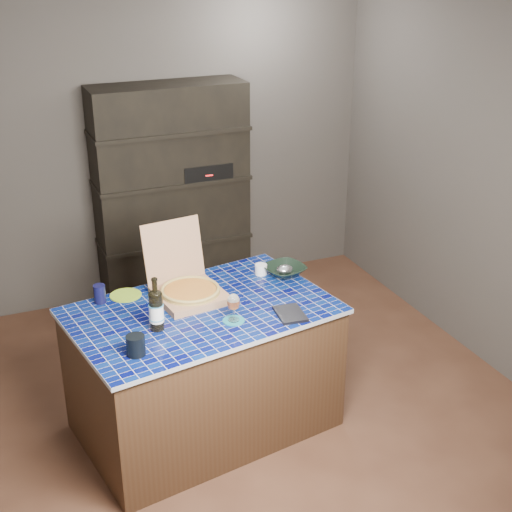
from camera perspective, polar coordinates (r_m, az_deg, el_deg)
name	(u,v)px	position (r m, az deg, el deg)	size (l,w,h in m)	color
room	(243,219)	(4.30, -1.06, 2.98)	(3.50, 3.50, 3.50)	brown
shelving_unit	(172,196)	(5.78, -6.70, 4.76)	(1.20, 0.41, 1.80)	black
kitchen_island	(204,369)	(4.38, -4.20, -9.00)	(1.64, 1.18, 0.82)	#402919
pizza_box	(188,288)	(4.28, -5.43, -2.60)	(0.44, 0.51, 0.42)	#AE7859
mead_bottle	(156,310)	(3.93, -7.99, -4.26)	(0.08, 0.08, 0.31)	black
teal_trivet	(234,321)	(4.03, -1.80, -5.18)	(0.13, 0.13, 0.01)	#18707F
wine_glass	(233,303)	(3.98, -1.82, -3.74)	(0.07, 0.07, 0.16)	white
tumbler	(136,345)	(3.75, -9.60, -7.06)	(0.10, 0.10, 0.11)	black
dvd_case	(290,314)	(4.09, 2.75, -4.64)	(0.15, 0.21, 0.02)	black
bowl	(285,270)	(4.56, 2.30, -1.16)	(0.25, 0.25, 0.06)	black
foil_contents	(285,269)	(4.56, 2.31, -1.06)	(0.11, 0.09, 0.05)	#B0B0BB
white_jar	(261,269)	(4.57, 0.40, -1.07)	(0.08, 0.08, 0.07)	white
navy_cup	(100,294)	(4.31, -12.40, -2.97)	(0.07, 0.07, 0.11)	black
green_trivet	(126,295)	(4.38, -10.38, -3.10)	(0.19, 0.19, 0.01)	#85B126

